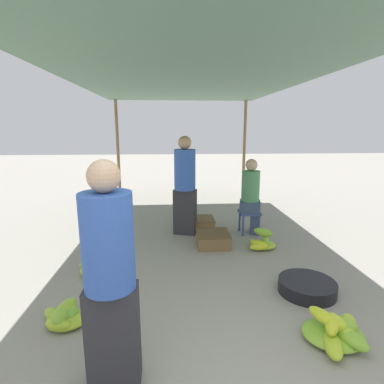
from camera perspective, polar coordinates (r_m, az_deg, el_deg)
canopy_post_back_left at (r=8.42m, az=-13.94°, el=8.12°), size 0.08×0.08×2.54m
canopy_post_back_right at (r=8.54m, az=9.93°, el=8.34°), size 0.08×0.08×2.54m
canopy_tarp at (r=5.08m, az=-0.65°, el=20.73°), size 3.87×6.94×0.04m
vendor_foreground at (r=2.13m, az=-15.38°, el=-15.02°), size 0.36×0.35×1.60m
stool at (r=5.26m, az=10.87°, el=-4.43°), size 0.34×0.34×0.39m
vendor_seated at (r=5.18m, az=11.20°, el=-0.67°), size 0.41×0.41×1.29m
basin_black at (r=3.69m, az=21.05°, el=-16.49°), size 0.62×0.62×0.14m
banana_pile_left_0 at (r=3.24m, az=-23.18°, el=-20.94°), size 0.47×0.44×0.18m
banana_pile_left_1 at (r=4.05m, az=-17.15°, el=-13.60°), size 0.62×0.53×0.22m
banana_pile_left_2 at (r=5.87m, az=-15.24°, el=-5.41°), size 0.47×0.44×0.19m
banana_pile_right_0 at (r=3.06m, az=25.80°, el=-22.77°), size 0.54×0.58×0.25m
banana_pile_right_1 at (r=4.71m, az=13.09°, el=-9.33°), size 0.44×0.40×0.30m
crate_near at (r=4.70m, az=3.97°, el=-8.94°), size 0.50×0.50×0.22m
crate_mid at (r=5.43m, az=1.53°, el=-6.06°), size 0.50×0.50×0.21m
shopper_walking_mid at (r=5.03m, az=-1.36°, el=1.48°), size 0.45×0.45×1.67m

